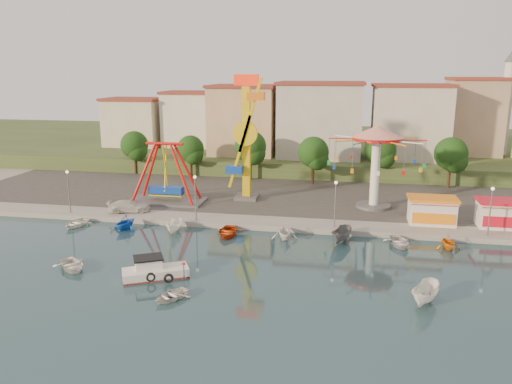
% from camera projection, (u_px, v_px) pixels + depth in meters
% --- Properties ---
extents(ground, '(200.00, 200.00, 0.00)m').
position_uv_depth(ground, '(239.00, 272.00, 44.59)').
color(ground, '#16303D').
rests_on(ground, ground).
extents(quay_deck, '(200.00, 100.00, 0.60)m').
position_uv_depth(quay_deck, '(303.00, 156.00, 103.75)').
color(quay_deck, '#9E998E').
rests_on(quay_deck, ground).
extents(asphalt_pad, '(90.00, 28.00, 0.01)m').
position_uv_depth(asphalt_pad, '(283.00, 189.00, 73.11)').
color(asphalt_pad, '#4C4944').
rests_on(asphalt_pad, quay_deck).
extents(hill_terrace, '(200.00, 60.00, 3.00)m').
position_uv_depth(hill_terrace, '(305.00, 147.00, 108.24)').
color(hill_terrace, '#384C26').
rests_on(hill_terrace, ground).
extents(pirate_ship_ride, '(10.00, 5.00, 8.00)m').
position_uv_depth(pirate_ship_ride, '(166.00, 174.00, 65.23)').
color(pirate_ship_ride, '#59595E').
rests_on(pirate_ship_ride, quay_deck).
extents(kamikaze_tower, '(4.14, 3.10, 16.50)m').
position_uv_depth(kamikaze_tower, '(247.00, 141.00, 65.50)').
color(kamikaze_tower, '#59595E').
rests_on(kamikaze_tower, quay_deck).
extents(wave_swinger, '(11.60, 11.60, 10.40)m').
position_uv_depth(wave_swinger, '(376.00, 148.00, 61.75)').
color(wave_swinger, '#59595E').
rests_on(wave_swinger, quay_deck).
extents(booth_left, '(5.40, 3.78, 3.08)m').
position_uv_depth(booth_left, '(432.00, 210.00, 56.50)').
color(booth_left, white).
rests_on(booth_left, quay_deck).
extents(booth_mid, '(5.40, 3.78, 3.08)m').
position_uv_depth(booth_mid, '(502.00, 214.00, 55.19)').
color(booth_mid, white).
rests_on(booth_mid, quay_deck).
extents(lamp_post_0, '(0.14, 0.14, 5.00)m').
position_uv_depth(lamp_post_0, '(69.00, 193.00, 60.53)').
color(lamp_post_0, '#59595E').
rests_on(lamp_post_0, quay_deck).
extents(lamp_post_1, '(0.14, 0.14, 5.00)m').
position_uv_depth(lamp_post_1, '(196.00, 199.00, 57.70)').
color(lamp_post_1, '#59595E').
rests_on(lamp_post_1, quay_deck).
extents(lamp_post_2, '(0.14, 0.14, 5.00)m').
position_uv_depth(lamp_post_2, '(335.00, 206.00, 54.86)').
color(lamp_post_2, '#59595E').
rests_on(lamp_post_2, quay_deck).
extents(lamp_post_3, '(0.14, 0.14, 5.00)m').
position_uv_depth(lamp_post_3, '(490.00, 213.00, 52.03)').
color(lamp_post_3, '#59595E').
rests_on(lamp_post_3, quay_deck).
extents(tree_0, '(4.60, 4.60, 7.19)m').
position_uv_depth(tree_0, '(134.00, 145.00, 83.23)').
color(tree_0, '#382314').
rests_on(tree_0, quay_deck).
extents(tree_1, '(4.35, 4.35, 6.80)m').
position_uv_depth(tree_1, '(190.00, 149.00, 80.82)').
color(tree_1, '#382314').
rests_on(tree_1, quay_deck).
extents(tree_2, '(5.02, 5.02, 7.85)m').
position_uv_depth(tree_2, '(250.00, 147.00, 78.46)').
color(tree_2, '#382314').
rests_on(tree_2, quay_deck).
extents(tree_3, '(4.68, 4.68, 7.32)m').
position_uv_depth(tree_3, '(313.00, 152.00, 75.40)').
color(tree_3, '#382314').
rests_on(tree_3, quay_deck).
extents(tree_4, '(4.86, 4.86, 7.60)m').
position_uv_depth(tree_4, '(380.00, 150.00, 76.43)').
color(tree_4, '#382314').
rests_on(tree_4, quay_deck).
extents(tree_5, '(4.83, 4.83, 7.54)m').
position_uv_depth(tree_5, '(451.00, 154.00, 72.93)').
color(tree_5, '#382314').
rests_on(tree_5, quay_deck).
extents(building_0, '(9.26, 9.53, 11.87)m').
position_uv_depth(building_0, '(116.00, 118.00, 92.39)').
color(building_0, beige).
rests_on(building_0, hill_terrace).
extents(building_1, '(12.33, 9.01, 8.63)m').
position_uv_depth(building_1, '(188.00, 125.00, 95.73)').
color(building_1, silver).
rests_on(building_1, hill_terrace).
extents(building_2, '(11.95, 9.28, 11.23)m').
position_uv_depth(building_2, '(256.00, 120.00, 93.64)').
color(building_2, tan).
rests_on(building_2, hill_terrace).
extents(building_3, '(12.59, 10.50, 9.20)m').
position_uv_depth(building_3, '(329.00, 128.00, 88.42)').
color(building_3, beige).
rests_on(building_3, hill_terrace).
extents(building_4, '(10.75, 9.23, 9.24)m').
position_uv_depth(building_4, '(405.00, 128.00, 89.28)').
color(building_4, beige).
rests_on(building_4, hill_terrace).
extents(building_5, '(12.77, 10.96, 11.21)m').
position_uv_depth(building_5, '(488.00, 125.00, 84.90)').
color(building_5, tan).
rests_on(building_5, hill_terrace).
extents(minaret, '(2.80, 2.80, 18.00)m').
position_uv_depth(minaret, '(507.00, 100.00, 86.83)').
color(minaret, silver).
rests_on(minaret, hill_terrace).
extents(cabin_motorboat, '(5.96, 4.48, 1.97)m').
position_uv_depth(cabin_motorboat, '(154.00, 272.00, 43.38)').
color(cabin_motorboat, white).
rests_on(cabin_motorboat, ground).
extents(rowboat_a, '(4.72, 4.66, 0.80)m').
position_uv_depth(rowboat_a, '(72.00, 265.00, 45.21)').
color(rowboat_a, white).
rests_on(rowboat_a, ground).
extents(rowboat_b, '(3.55, 3.86, 0.65)m').
position_uv_depth(rowboat_b, '(171.00, 295.00, 39.27)').
color(rowboat_b, silver).
rests_on(rowboat_b, ground).
extents(skiff, '(3.17, 4.44, 1.61)m').
position_uv_depth(skiff, '(426.00, 294.00, 38.40)').
color(skiff, white).
rests_on(skiff, ground).
extents(van, '(5.42, 3.46, 1.46)m').
position_uv_depth(van, '(129.00, 206.00, 61.36)').
color(van, silver).
rests_on(van, quay_deck).
extents(moored_boat_0, '(3.11, 3.99, 0.76)m').
position_uv_depth(moored_boat_0, '(76.00, 223.00, 57.68)').
color(moored_boat_0, white).
rests_on(moored_boat_0, ground).
extents(moored_boat_1, '(3.54, 3.86, 1.71)m').
position_uv_depth(moored_boat_1, '(125.00, 222.00, 56.48)').
color(moored_boat_1, blue).
rests_on(moored_boat_1, ground).
extents(moored_boat_2, '(1.43, 3.61, 1.38)m').
position_uv_depth(moored_boat_2, '(175.00, 226.00, 55.48)').
color(moored_boat_2, white).
rests_on(moored_boat_2, ground).
extents(moored_boat_3, '(3.14, 4.25, 0.85)m').
position_uv_depth(moored_boat_3, '(227.00, 232.00, 54.47)').
color(moored_boat_3, '#CA3F10').
rests_on(moored_boat_3, ground).
extents(moored_boat_4, '(3.39, 3.74, 1.70)m').
position_uv_depth(moored_boat_4, '(284.00, 231.00, 53.26)').
color(moored_boat_4, white).
rests_on(moored_boat_4, ground).
extents(moored_boat_5, '(2.74, 4.41, 1.60)m').
position_uv_depth(moored_boat_5, '(342.00, 235.00, 52.19)').
color(moored_boat_5, slate).
rests_on(moored_boat_5, ground).
extents(moored_boat_6, '(3.41, 4.28, 0.79)m').
position_uv_depth(moored_boat_6, '(399.00, 242.00, 51.25)').
color(moored_boat_6, silver).
rests_on(moored_boat_6, ground).
extents(moored_boat_7, '(2.85, 3.15, 1.44)m').
position_uv_depth(moored_boat_7, '(448.00, 242.00, 50.33)').
color(moored_boat_7, orange).
rests_on(moored_boat_7, ground).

